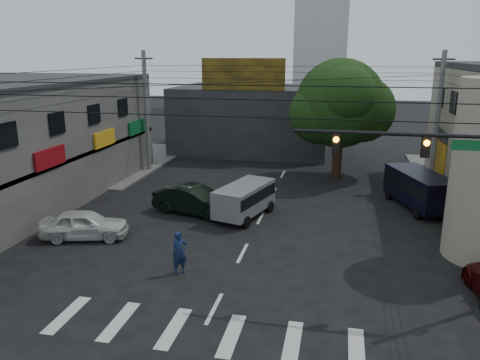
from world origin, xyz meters
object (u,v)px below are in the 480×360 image
(utility_pole_far_right, at_px, (437,120))
(dark_sedan, at_px, (195,200))
(utility_pole_far_left, at_px, (146,112))
(silver_minivan, at_px, (244,201))
(traffic_officer, at_px, (180,253))
(navy_van, at_px, (419,190))
(white_compact, at_px, (85,224))
(traffic_gantry, at_px, (448,178))
(street_tree, at_px, (340,104))

(utility_pole_far_right, relative_size, dark_sedan, 1.77)
(utility_pole_far_left, height_order, silver_minivan, utility_pole_far_left)
(dark_sedan, xyz_separation_m, traffic_officer, (1.70, -7.44, 0.12))
(utility_pole_far_right, height_order, dark_sedan, utility_pole_far_right)
(utility_pole_far_left, height_order, navy_van, utility_pole_far_left)
(white_compact, distance_m, silver_minivan, 8.61)
(utility_pole_far_right, xyz_separation_m, navy_van, (-1.57, -5.28, -3.52))
(utility_pole_far_left, bearing_deg, traffic_gantry, -42.86)
(traffic_gantry, xyz_separation_m, traffic_officer, (-9.97, 0.44, -3.90))
(traffic_officer, bearing_deg, utility_pole_far_left, 75.10)
(white_compact, bearing_deg, utility_pole_far_left, -5.32)
(traffic_gantry, xyz_separation_m, utility_pole_far_right, (2.68, 17.00, -0.23))
(utility_pole_far_right, relative_size, navy_van, 1.59)
(utility_pole_far_right, relative_size, traffic_officer, 4.92)
(navy_van, bearing_deg, white_compact, 97.09)
(utility_pole_far_right, xyz_separation_m, traffic_officer, (-12.64, -16.56, -3.67))
(utility_pole_far_left, height_order, traffic_officer, utility_pole_far_left)
(utility_pole_far_left, relative_size, navy_van, 1.59)
(street_tree, bearing_deg, traffic_gantry, -78.01)
(utility_pole_far_right, xyz_separation_m, white_compact, (-18.59, -13.86, -3.87))
(silver_minivan, bearing_deg, dark_sedan, 107.45)
(utility_pole_far_left, height_order, dark_sedan, utility_pole_far_left)
(utility_pole_far_left, xyz_separation_m, white_compact, (2.41, -13.86, -3.87))
(white_compact, relative_size, traffic_officer, 2.44)
(utility_pole_far_left, xyz_separation_m, dark_sedan, (6.66, -9.13, -3.79))
(silver_minivan, relative_size, navy_van, 0.81)
(utility_pole_far_left, height_order, utility_pole_far_right, same)
(navy_van, bearing_deg, traffic_officer, 115.88)
(utility_pole_far_right, distance_m, dark_sedan, 17.42)
(navy_van, bearing_deg, utility_pole_far_right, -36.27)
(dark_sedan, bearing_deg, utility_pole_far_right, -41.90)
(dark_sedan, height_order, silver_minivan, silver_minivan)
(dark_sedan, height_order, white_compact, dark_sedan)
(utility_pole_far_right, distance_m, traffic_officer, 21.16)
(traffic_gantry, xyz_separation_m, dark_sedan, (-11.67, 7.88, -4.02))
(traffic_officer, bearing_deg, utility_pole_far_right, 10.98)
(street_tree, distance_m, navy_van, 9.11)
(white_compact, xyz_separation_m, silver_minivan, (7.16, 4.79, 0.21))
(utility_pole_far_right, bearing_deg, utility_pole_far_left, 180.00)
(navy_van, height_order, traffic_officer, navy_van)
(dark_sedan, bearing_deg, traffic_officer, -151.52)
(traffic_gantry, height_order, white_compact, traffic_gantry)
(traffic_gantry, distance_m, utility_pole_far_left, 25.00)
(traffic_gantry, distance_m, utility_pole_far_right, 17.21)
(silver_minivan, bearing_deg, white_compact, 140.15)
(utility_pole_far_right, height_order, navy_van, utility_pole_far_right)
(utility_pole_far_right, relative_size, white_compact, 2.02)
(traffic_gantry, xyz_separation_m, utility_pole_far_left, (-18.32, 17.00, -0.23))
(dark_sedan, xyz_separation_m, silver_minivan, (2.91, 0.05, 0.12))
(street_tree, height_order, white_compact, street_tree)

